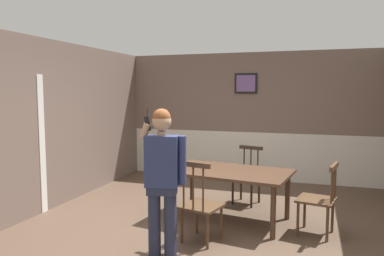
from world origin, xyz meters
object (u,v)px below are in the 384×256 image
(chair_at_table_head, at_px, (200,204))
(person_figure, at_px, (163,173))
(dining_table, at_px, (227,175))
(chair_near_window, at_px, (319,199))
(chair_by_doorway, at_px, (247,176))

(chair_at_table_head, bearing_deg, person_figure, -107.04)
(chair_at_table_head, bearing_deg, dining_table, 94.47)
(chair_near_window, xyz_separation_m, person_figure, (-1.66, -1.19, 0.47))
(dining_table, xyz_separation_m, person_figure, (-0.42, -1.38, 0.29))
(chair_near_window, distance_m, chair_at_table_head, 1.55)
(chair_near_window, distance_m, chair_by_doorway, 1.54)
(chair_by_doorway, height_order, person_figure, person_figure)
(chair_near_window, height_order, chair_by_doorway, chair_near_window)
(chair_by_doorway, xyz_separation_m, chair_at_table_head, (-0.27, -1.77, 0.02))
(dining_table, relative_size, chair_at_table_head, 1.83)
(dining_table, distance_m, chair_by_doorway, 0.91)
(chair_at_table_head, bearing_deg, chair_by_doorway, 94.47)
(chair_at_table_head, height_order, person_figure, person_figure)
(chair_near_window, xyz_separation_m, chair_at_table_head, (-1.38, -0.70, 0.01))
(chair_by_doorway, height_order, chair_at_table_head, chair_at_table_head)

